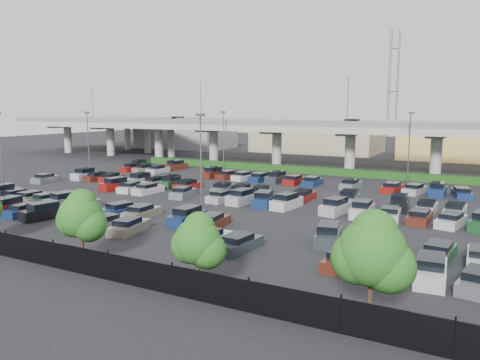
% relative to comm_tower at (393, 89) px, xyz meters
% --- Properties ---
extents(ground, '(280.00, 280.00, 0.00)m').
position_rel_comm_tower_xyz_m(ground, '(-4.00, -74.00, -15.61)').
color(ground, black).
extents(overpass, '(150.00, 13.00, 15.80)m').
position_rel_comm_tower_xyz_m(overpass, '(-4.18, -42.01, -8.64)').
color(overpass, '#989890').
rests_on(overpass, ground).
extents(on_ramp, '(50.93, 30.13, 8.80)m').
position_rel_comm_tower_xyz_m(on_ramp, '(-56.10, -30.95, -8.76)').
color(on_ramp, '#989890').
rests_on(on_ramp, ground).
extents(hedge, '(66.00, 1.60, 1.10)m').
position_rel_comm_tower_xyz_m(hedge, '(-4.00, -49.00, -15.06)').
color(hedge, '#183D11').
rests_on(hedge, ground).
extents(fence, '(70.00, 0.10, 2.00)m').
position_rel_comm_tower_xyz_m(fence, '(-4.05, -102.00, -14.71)').
color(fence, black).
rests_on(fence, ground).
extents(tree_row, '(65.07, 3.66, 5.94)m').
position_rel_comm_tower_xyz_m(tree_row, '(-3.30, -100.53, -12.09)').
color(tree_row, '#332316').
rests_on(tree_row, ground).
extents(parked_cars, '(63.12, 41.66, 1.67)m').
position_rel_comm_tower_xyz_m(parked_cars, '(-4.36, -77.44, -14.99)').
color(parked_cars, silver).
rests_on(parked_cars, ground).
extents(light_poles, '(66.90, 48.38, 10.30)m').
position_rel_comm_tower_xyz_m(light_poles, '(-8.12, -72.00, -9.37)').
color(light_poles, '#4E4D52').
rests_on(light_poles, ground).
extents(distant_buildings, '(138.00, 24.00, 9.00)m').
position_rel_comm_tower_xyz_m(distant_buildings, '(8.38, -12.19, -11.87)').
color(distant_buildings, gray).
rests_on(distant_buildings, ground).
extents(comm_tower, '(2.40, 2.40, 30.00)m').
position_rel_comm_tower_xyz_m(comm_tower, '(0.00, 0.00, 0.00)').
color(comm_tower, '#4E4D52').
rests_on(comm_tower, ground).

